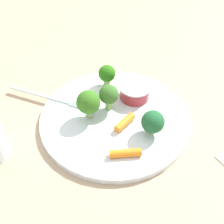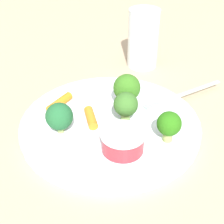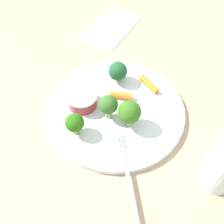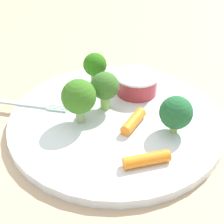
# 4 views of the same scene
# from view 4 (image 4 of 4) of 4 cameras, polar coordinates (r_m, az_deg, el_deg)

# --- Properties ---
(ground_plane) EXTENTS (2.40, 2.40, 0.00)m
(ground_plane) POSITION_cam_4_polar(r_m,az_deg,el_deg) (0.44, 0.63, -2.02)
(ground_plane) COLOR tan
(plate) EXTENTS (0.28, 0.28, 0.01)m
(plate) POSITION_cam_4_polar(r_m,az_deg,el_deg) (0.44, 0.64, -1.39)
(plate) COLOR white
(plate) RESTS_ON ground_plane
(sauce_cup) EXTENTS (0.06, 0.06, 0.03)m
(sauce_cup) POSITION_cam_4_polar(r_m,az_deg,el_deg) (0.48, 4.38, 4.99)
(sauce_cup) COLOR #9F2C35
(sauce_cup) RESTS_ON plate
(broccoli_floret_0) EXTENTS (0.04, 0.04, 0.05)m
(broccoli_floret_0) POSITION_cam_4_polar(r_m,az_deg,el_deg) (0.50, -3.01, 8.17)
(broccoli_floret_0) COLOR #9BAE5F
(broccoli_floret_0) RESTS_ON plate
(broccoli_floret_1) EXTENTS (0.04, 0.04, 0.05)m
(broccoli_floret_1) POSITION_cam_4_polar(r_m,az_deg,el_deg) (0.43, -1.24, 4.43)
(broccoli_floret_1) COLOR #84B55A
(broccoli_floret_1) RESTS_ON plate
(broccoli_floret_2) EXTENTS (0.04, 0.04, 0.05)m
(broccoli_floret_2) POSITION_cam_4_polar(r_m,az_deg,el_deg) (0.40, 11.19, -0.14)
(broccoli_floret_2) COLOR #98B361
(broccoli_floret_2) RESTS_ON plate
(broccoli_floret_3) EXTENTS (0.04, 0.04, 0.06)m
(broccoli_floret_3) POSITION_cam_4_polar(r_m,az_deg,el_deg) (0.41, -5.87, 2.61)
(broccoli_floret_3) COLOR #92AD73
(broccoli_floret_3) RESTS_ON plate
(carrot_stick_0) EXTENTS (0.04, 0.04, 0.01)m
(carrot_stick_0) POSITION_cam_4_polar(r_m,az_deg,el_deg) (0.41, 3.80, -1.63)
(carrot_stick_0) COLOR orange
(carrot_stick_0) RESTS_ON plate
(carrot_stick_1) EXTENTS (0.02, 0.05, 0.01)m
(carrot_stick_1) POSITION_cam_4_polar(r_m,az_deg,el_deg) (0.36, 6.13, -8.29)
(carrot_stick_1) COLOR orange
(carrot_stick_1) RESTS_ON plate
(fork) EXTENTS (0.08, 0.16, 0.00)m
(fork) POSITION_cam_4_polar(r_m,az_deg,el_deg) (0.48, -17.22, 1.56)
(fork) COLOR #ACC2B9
(fork) RESTS_ON plate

